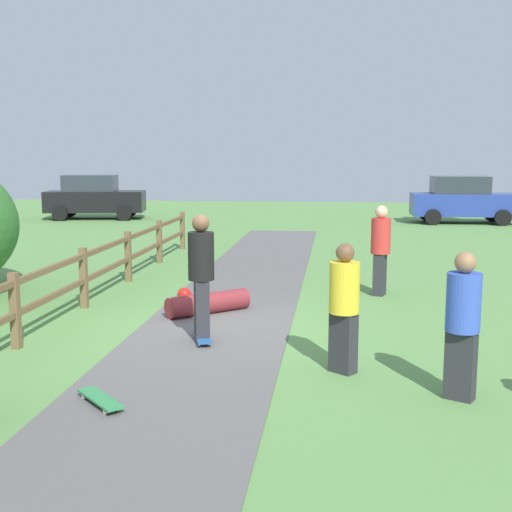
% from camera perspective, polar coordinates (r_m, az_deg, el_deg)
% --- Properties ---
extents(ground_plane, '(60.00, 60.00, 0.00)m').
position_cam_1_polar(ground_plane, '(10.42, -3.75, -6.48)').
color(ground_plane, '#60934C').
extents(asphalt_path, '(2.40, 28.00, 0.02)m').
position_cam_1_polar(asphalt_path, '(10.42, -3.75, -6.43)').
color(asphalt_path, '#605E5B').
rests_on(asphalt_path, ground_plane).
extents(wooden_fence, '(0.12, 18.12, 1.10)m').
position_cam_1_polar(wooden_fence, '(11.04, -17.17, -2.44)').
color(wooden_fence, brown).
rests_on(wooden_fence, ground_plane).
extents(skater_riding, '(0.48, 0.82, 1.87)m').
position_cam_1_polar(skater_riding, '(9.57, -4.77, -1.31)').
color(skater_riding, '#265999').
rests_on(skater_riding, asphalt_path).
extents(skater_fallen, '(1.40, 1.43, 0.36)m').
position_cam_1_polar(skater_fallen, '(11.49, -4.34, -4.03)').
color(skater_fallen, maroon).
rests_on(skater_fallen, asphalt_path).
extents(skateboard_loose, '(0.70, 0.71, 0.08)m').
position_cam_1_polar(skateboard_loose, '(7.55, -13.33, -11.96)').
color(skateboard_loose, '#338C4C').
rests_on(skateboard_loose, asphalt_path).
extents(bystander_blue, '(0.51, 0.51, 1.68)m').
position_cam_1_polar(bystander_blue, '(7.68, 17.48, -5.25)').
color(bystander_blue, '#2D2D33').
rests_on(bystander_blue, ground_plane).
extents(bystander_red, '(0.48, 0.48, 1.77)m').
position_cam_1_polar(bystander_red, '(13.09, 10.74, 0.87)').
color(bystander_red, '#2D2D33').
rests_on(bystander_red, ground_plane).
extents(bystander_yellow, '(0.53, 0.53, 1.65)m').
position_cam_1_polar(bystander_yellow, '(8.31, 7.64, -4.02)').
color(bystander_yellow, '#2D2D33').
rests_on(bystander_yellow, ground_plane).
extents(parked_car_blue, '(4.22, 2.03, 1.92)m').
position_cam_1_polar(parked_car_blue, '(28.27, 17.49, 4.67)').
color(parked_car_blue, '#283D99').
rests_on(parked_car_blue, ground_plane).
extents(parked_car_black, '(4.43, 2.54, 1.92)m').
position_cam_1_polar(parked_car_black, '(29.70, -13.85, 4.99)').
color(parked_car_black, black).
rests_on(parked_car_black, ground_plane).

